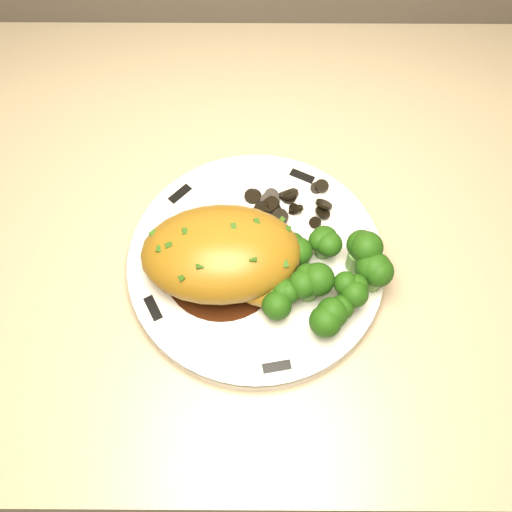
{
  "coord_description": "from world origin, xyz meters",
  "views": [
    {
      "loc": [
        0.39,
        1.29,
        1.47
      ],
      "look_at": [
        0.38,
        1.6,
        0.86
      ],
      "focal_mm": 45.0,
      "sensor_mm": 36.0,
      "label": 1
    }
  ],
  "objects_px": {
    "plate": "(256,264)",
    "chicken_breast": "(227,257)",
    "broccoli_florets": "(328,276)",
    "counter": "(218,337)"
  },
  "relations": [
    {
      "from": "plate",
      "to": "chicken_breast",
      "type": "distance_m",
      "value": 0.05
    },
    {
      "from": "counter",
      "to": "plate",
      "type": "distance_m",
      "value": 0.43
    },
    {
      "from": "plate",
      "to": "chicken_breast",
      "type": "height_order",
      "value": "chicken_breast"
    },
    {
      "from": "broccoli_florets",
      "to": "counter",
      "type": "bearing_deg",
      "value": 144.65
    },
    {
      "from": "chicken_breast",
      "to": "broccoli_florets",
      "type": "xyz_separation_m",
      "value": [
        0.1,
        -0.02,
        -0.01
      ]
    },
    {
      "from": "chicken_breast",
      "to": "counter",
      "type": "bearing_deg",
      "value": 111.56
    },
    {
      "from": "plate",
      "to": "chicken_breast",
      "type": "xyz_separation_m",
      "value": [
        -0.03,
        -0.01,
        0.04
      ]
    },
    {
      "from": "chicken_breast",
      "to": "broccoli_florets",
      "type": "relative_size",
      "value": 1.4
    },
    {
      "from": "chicken_breast",
      "to": "broccoli_florets",
      "type": "distance_m",
      "value": 0.11
    },
    {
      "from": "plate",
      "to": "broccoli_florets",
      "type": "relative_size",
      "value": 2.24
    }
  ]
}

